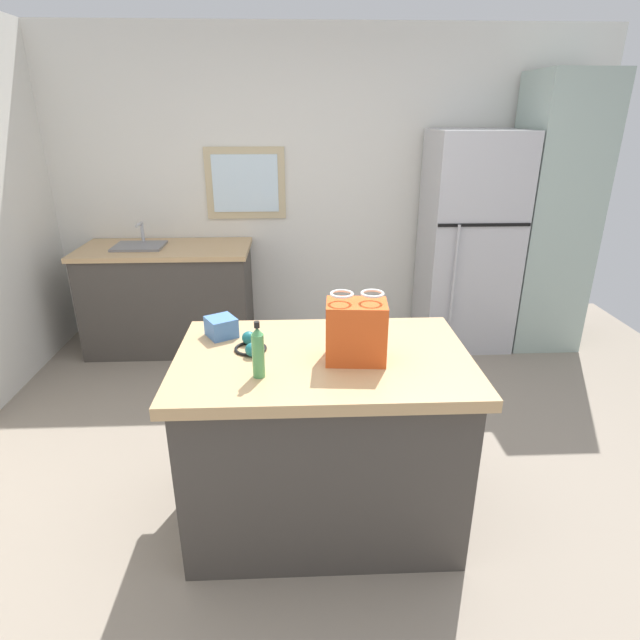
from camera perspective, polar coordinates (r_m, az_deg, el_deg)
ground at (r=2.96m, az=3.45°, el=-18.95°), size 5.87×5.87×0.00m
back_wall at (r=4.72m, az=0.61°, el=14.19°), size 4.82×0.13×2.60m
kitchen_island at (r=2.59m, az=0.30°, el=-12.88°), size 1.34×0.87×0.91m
refrigerator at (r=4.62m, az=15.96°, el=8.17°), size 0.74×0.69×1.81m
tall_cabinet at (r=4.84m, az=24.02°, el=10.32°), size 0.58×0.61×2.24m
sink_counter at (r=4.65m, az=-16.20°, el=2.48°), size 1.40×0.68×1.08m
shopping_bag at (r=2.26m, az=3.98°, el=-1.22°), size 0.27×0.20×0.32m
small_box at (r=2.58m, az=-10.78°, el=-0.75°), size 0.18×0.18×0.10m
bottle at (r=2.14m, az=-6.81°, el=-3.54°), size 0.05×0.05×0.25m
ear_defenders at (r=2.42m, az=-7.64°, el=-2.79°), size 0.18×0.20×0.06m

